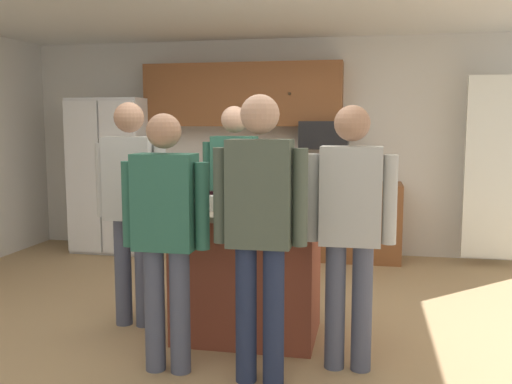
{
  "coord_description": "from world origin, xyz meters",
  "views": [
    {
      "loc": [
        1.12,
        -4.09,
        1.59
      ],
      "look_at": [
        0.25,
        0.19,
        1.05
      ],
      "focal_mm": 39.39,
      "sensor_mm": 36.0,
      "label": 1
    }
  ],
  "objects_px": {
    "person_guest_right": "(235,190)",
    "mug_blue_stoneware": "(215,203)",
    "kitchen_island": "(248,272)",
    "glass_pilsner": "(303,203)",
    "microwave_over_range": "(324,135)",
    "person_elder_center": "(166,226)",
    "serving_tray": "(268,205)",
    "mug_ceramic_white": "(282,207)",
    "person_host_foreground": "(131,198)",
    "person_guest_by_door": "(260,219)",
    "person_guest_left": "(350,220)",
    "refrigerator": "(114,175)",
    "glass_stout_tall": "(308,194)",
    "glass_short_whisky": "(258,205)",
    "glass_dark_ale": "(211,199)"
  },
  "relations": [
    {
      "from": "microwave_over_range",
      "to": "serving_tray",
      "type": "relative_size",
      "value": 1.27
    },
    {
      "from": "person_host_foreground",
      "to": "microwave_over_range",
      "type": "bearing_deg",
      "value": 65.48
    },
    {
      "from": "mug_ceramic_white",
      "to": "person_host_foreground",
      "type": "bearing_deg",
      "value": 170.05
    },
    {
      "from": "microwave_over_range",
      "to": "serving_tray",
      "type": "distance_m",
      "value": 2.6
    },
    {
      "from": "person_guest_left",
      "to": "mug_ceramic_white",
      "type": "xyz_separation_m",
      "value": [
        -0.48,
        0.27,
        0.03
      ]
    },
    {
      "from": "refrigerator",
      "to": "person_guest_right",
      "type": "height_order",
      "value": "refrigerator"
    },
    {
      "from": "person_host_foreground",
      "to": "mug_blue_stoneware",
      "type": "bearing_deg",
      "value": -11.14
    },
    {
      "from": "serving_tray",
      "to": "glass_stout_tall",
      "type": "bearing_deg",
      "value": 33.87
    },
    {
      "from": "microwave_over_range",
      "to": "person_host_foreground",
      "type": "height_order",
      "value": "person_host_foreground"
    },
    {
      "from": "glass_pilsner",
      "to": "glass_short_whisky",
      "type": "distance_m",
      "value": 0.31
    },
    {
      "from": "person_host_foreground",
      "to": "glass_pilsner",
      "type": "height_order",
      "value": "person_host_foreground"
    },
    {
      "from": "mug_blue_stoneware",
      "to": "glass_dark_ale",
      "type": "distance_m",
      "value": 0.17
    },
    {
      "from": "kitchen_island",
      "to": "person_guest_right",
      "type": "relative_size",
      "value": 0.67
    },
    {
      "from": "person_guest_right",
      "to": "person_guest_left",
      "type": "bearing_deg",
      "value": 20.45
    },
    {
      "from": "person_host_foreground",
      "to": "glass_stout_tall",
      "type": "relative_size",
      "value": 10.27
    },
    {
      "from": "glass_dark_ale",
      "to": "glass_short_whisky",
      "type": "bearing_deg",
      "value": -30.55
    },
    {
      "from": "person_guest_by_door",
      "to": "microwave_over_range",
      "type": "bearing_deg",
      "value": -19.3
    },
    {
      "from": "person_elder_center",
      "to": "serving_tray",
      "type": "height_order",
      "value": "person_elder_center"
    },
    {
      "from": "microwave_over_range",
      "to": "person_guest_right",
      "type": "bearing_deg",
      "value": -108.46
    },
    {
      "from": "person_guest_left",
      "to": "mug_blue_stoneware",
      "type": "distance_m",
      "value": 1.02
    },
    {
      "from": "mug_ceramic_white",
      "to": "mug_blue_stoneware",
      "type": "relative_size",
      "value": 1.02
    },
    {
      "from": "person_guest_right",
      "to": "mug_blue_stoneware",
      "type": "relative_size",
      "value": 13.73
    },
    {
      "from": "person_guest_right",
      "to": "glass_pilsner",
      "type": "height_order",
      "value": "person_guest_right"
    },
    {
      "from": "glass_stout_tall",
      "to": "serving_tray",
      "type": "bearing_deg",
      "value": -146.13
    },
    {
      "from": "person_guest_by_door",
      "to": "mug_blue_stoneware",
      "type": "bearing_deg",
      "value": 18.65
    },
    {
      "from": "person_guest_left",
      "to": "glass_pilsner",
      "type": "height_order",
      "value": "person_guest_left"
    },
    {
      "from": "kitchen_island",
      "to": "mug_ceramic_white",
      "type": "height_order",
      "value": "mug_ceramic_white"
    },
    {
      "from": "kitchen_island",
      "to": "glass_pilsner",
      "type": "distance_m",
      "value": 0.72
    },
    {
      "from": "mug_blue_stoneware",
      "to": "glass_short_whisky",
      "type": "bearing_deg",
      "value": -14.46
    },
    {
      "from": "microwave_over_range",
      "to": "mug_ceramic_white",
      "type": "distance_m",
      "value": 2.83
    },
    {
      "from": "glass_dark_ale",
      "to": "glass_pilsner",
      "type": "xyz_separation_m",
      "value": [
        0.72,
        -0.19,
        0.01
      ]
    },
    {
      "from": "microwave_over_range",
      "to": "refrigerator",
      "type": "bearing_deg",
      "value": -177.4
    },
    {
      "from": "mug_blue_stoneware",
      "to": "glass_pilsner",
      "type": "bearing_deg",
      "value": -3.33
    },
    {
      "from": "refrigerator",
      "to": "person_guest_left",
      "type": "xyz_separation_m",
      "value": [
        3.01,
        -2.94,
        0.04
      ]
    },
    {
      "from": "person_host_foreground",
      "to": "glass_stout_tall",
      "type": "height_order",
      "value": "person_host_foreground"
    },
    {
      "from": "mug_ceramic_white",
      "to": "glass_short_whisky",
      "type": "relative_size",
      "value": 1.01
    },
    {
      "from": "person_guest_by_door",
      "to": "mug_blue_stoneware",
      "type": "xyz_separation_m",
      "value": [
        -0.45,
        0.61,
        -0.0
      ]
    },
    {
      "from": "glass_stout_tall",
      "to": "glass_short_whisky",
      "type": "height_order",
      "value": "glass_stout_tall"
    },
    {
      "from": "microwave_over_range",
      "to": "kitchen_island",
      "type": "distance_m",
      "value": 2.8
    },
    {
      "from": "refrigerator",
      "to": "serving_tray",
      "type": "relative_size",
      "value": 4.29
    },
    {
      "from": "refrigerator",
      "to": "mug_blue_stoneware",
      "type": "height_order",
      "value": "refrigerator"
    },
    {
      "from": "person_guest_left",
      "to": "glass_stout_tall",
      "type": "height_order",
      "value": "person_guest_left"
    },
    {
      "from": "mug_blue_stoneware",
      "to": "glass_dark_ale",
      "type": "bearing_deg",
      "value": 116.37
    },
    {
      "from": "mug_ceramic_white",
      "to": "serving_tray",
      "type": "xyz_separation_m",
      "value": [
        -0.14,
        0.24,
        -0.03
      ]
    },
    {
      "from": "mug_ceramic_white",
      "to": "glass_stout_tall",
      "type": "xyz_separation_m",
      "value": [
        0.14,
        0.43,
        0.04
      ]
    },
    {
      "from": "glass_short_whisky",
      "to": "person_host_foreground",
      "type": "bearing_deg",
      "value": 166.6
    },
    {
      "from": "person_elder_center",
      "to": "kitchen_island",
      "type": "bearing_deg",
      "value": -0.0
    },
    {
      "from": "glass_stout_tall",
      "to": "glass_short_whisky",
      "type": "distance_m",
      "value": 0.56
    },
    {
      "from": "person_guest_by_door",
      "to": "glass_stout_tall",
      "type": "distance_m",
      "value": 1.01
    },
    {
      "from": "kitchen_island",
      "to": "serving_tray",
      "type": "relative_size",
      "value": 2.63
    }
  ]
}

